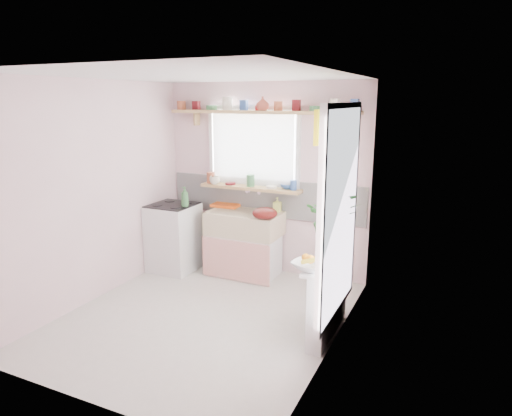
% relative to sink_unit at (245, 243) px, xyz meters
% --- Properties ---
extents(room, '(3.20, 3.20, 3.20)m').
position_rel_sink_unit_xyz_m(room, '(0.81, -0.43, 0.94)').
color(room, beige).
rests_on(room, ground).
extents(sink_unit, '(0.95, 0.65, 1.11)m').
position_rel_sink_unit_xyz_m(sink_unit, '(0.00, 0.00, 0.00)').
color(sink_unit, white).
rests_on(sink_unit, ground).
extents(cooker, '(0.58, 0.58, 0.93)m').
position_rel_sink_unit_xyz_m(cooker, '(-0.95, -0.24, 0.03)').
color(cooker, white).
rests_on(cooker, ground).
extents(radiator_ledge, '(0.22, 0.95, 0.78)m').
position_rel_sink_unit_xyz_m(radiator_ledge, '(1.45, -1.09, -0.03)').
color(radiator_ledge, white).
rests_on(radiator_ledge, ground).
extents(windowsill, '(1.40, 0.22, 0.04)m').
position_rel_sink_unit_xyz_m(windowsill, '(-0.00, 0.19, 0.71)').
color(windowsill, tan).
rests_on(windowsill, room).
extents(pine_shelf, '(2.52, 0.24, 0.04)m').
position_rel_sink_unit_xyz_m(pine_shelf, '(0.15, 0.18, 1.69)').
color(pine_shelf, tan).
rests_on(pine_shelf, room).
extents(shelf_crockery, '(2.47, 0.11, 0.12)m').
position_rel_sink_unit_xyz_m(shelf_crockery, '(0.15, 0.18, 1.76)').
color(shelf_crockery, '#A55133').
rests_on(shelf_crockery, pine_shelf).
extents(sill_crockery, '(1.35, 0.11, 0.12)m').
position_rel_sink_unit_xyz_m(sill_crockery, '(-0.00, 0.19, 0.78)').
color(sill_crockery, '#A55133').
rests_on(sill_crockery, windowsill).
extents(dish_tray, '(0.38, 0.29, 0.04)m').
position_rel_sink_unit_xyz_m(dish_tray, '(-0.38, 0.21, 0.44)').
color(dish_tray, '#FF6016').
rests_on(dish_tray, sink_unit).
extents(colander, '(0.31, 0.31, 0.14)m').
position_rel_sink_unit_xyz_m(colander, '(0.37, -0.19, 0.49)').
color(colander, '#530F0E').
rests_on(colander, sink_unit).
extents(jade_plant, '(0.63, 0.58, 0.61)m').
position_rel_sink_unit_xyz_m(jade_plant, '(1.37, -0.69, 0.65)').
color(jade_plant, '#2B6729').
rests_on(jade_plant, radiator_ledge).
extents(fruit_bowl, '(0.39, 0.39, 0.08)m').
position_rel_sink_unit_xyz_m(fruit_bowl, '(1.36, -1.41, 0.38)').
color(fruit_bowl, silver).
rests_on(fruit_bowl, radiator_ledge).
extents(herb_pot, '(0.14, 0.11, 0.24)m').
position_rel_sink_unit_xyz_m(herb_pot, '(1.48, -0.99, 0.46)').
color(herb_pot, '#306E2C').
rests_on(herb_pot, radiator_ledge).
extents(soap_bottle_sink, '(0.09, 0.09, 0.19)m').
position_rel_sink_unit_xyz_m(soap_bottle_sink, '(0.37, 0.21, 0.51)').
color(soap_bottle_sink, '#E0E565').
rests_on(soap_bottle_sink, sink_unit).
extents(sill_cup, '(0.14, 0.14, 0.11)m').
position_rel_sink_unit_xyz_m(sill_cup, '(-0.51, 0.13, 0.78)').
color(sill_cup, white).
rests_on(sill_cup, windowsill).
extents(sill_bowl, '(0.26, 0.26, 0.06)m').
position_rel_sink_unit_xyz_m(sill_bowl, '(0.51, 0.25, 0.76)').
color(sill_bowl, '#2F589A').
rests_on(sill_bowl, windowsill).
extents(shelf_vase, '(0.18, 0.18, 0.17)m').
position_rel_sink_unit_xyz_m(shelf_vase, '(0.20, 0.12, 1.79)').
color(shelf_vase, '#99402F').
rests_on(shelf_vase, pine_shelf).
extents(cooker_bottle, '(0.12, 0.12, 0.26)m').
position_rel_sink_unit_xyz_m(cooker_bottle, '(-0.73, -0.27, 0.61)').
color(cooker_bottle, '#38703D').
rests_on(cooker_bottle, cooker).
extents(fruit, '(0.20, 0.14, 0.10)m').
position_rel_sink_unit_xyz_m(fruit, '(1.37, -1.40, 0.44)').
color(fruit, orange).
rests_on(fruit, fruit_bowl).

